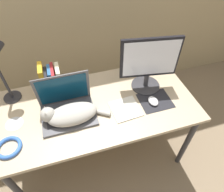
{
  "coord_description": "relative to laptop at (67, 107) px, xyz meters",
  "views": [
    {
      "loc": [
        -0.18,
        -0.6,
        1.84
      ],
      "look_at": [
        0.1,
        0.32,
        0.81
      ],
      "focal_mm": 32.0,
      "sensor_mm": 36.0,
      "label": 1
    }
  ],
  "objects": [
    {
      "name": "cable_coil",
      "position": [
        -0.39,
        -0.18,
        -0.04
      ],
      "size": [
        0.16,
        0.16,
        0.02
      ],
      "color": "blue",
      "rests_on": "desk"
    },
    {
      "name": "desk",
      "position": [
        0.22,
        0.01,
        -0.12
      ],
      "size": [
        1.45,
        0.72,
        0.71
      ],
      "color": "tan",
      "rests_on": "ground_plane"
    },
    {
      "name": "cd_disc",
      "position": [
        -0.37,
        0.01,
        -0.05
      ],
      "size": [
        0.12,
        0.12,
        0.0
      ],
      "color": "silver",
      "rests_on": "desk"
    },
    {
      "name": "cat",
      "position": [
        0.01,
        -0.07,
        0.0
      ],
      "size": [
        0.46,
        0.19,
        0.14
      ],
      "color": "#B2ADA3",
      "rests_on": "desk"
    },
    {
      "name": "computer_mouse",
      "position": [
        0.62,
        -0.09,
        -0.04
      ],
      "size": [
        0.07,
        0.1,
        0.03
      ],
      "color": "silver",
      "rests_on": "mousepad"
    },
    {
      "name": "mousepad",
      "position": [
        0.65,
        -0.08,
        -0.05
      ],
      "size": [
        0.24,
        0.21,
        0.0
      ],
      "color": "#232328",
      "rests_on": "desk"
    },
    {
      "name": "external_monitor",
      "position": [
        0.64,
        0.09,
        0.17
      ],
      "size": [
        0.43,
        0.23,
        0.44
      ],
      "color": "#333338",
      "rests_on": "desk"
    },
    {
      "name": "book_row",
      "position": [
        -0.08,
        0.26,
        0.05
      ],
      "size": [
        0.15,
        0.17,
        0.24
      ],
      "color": "gold",
      "rests_on": "desk"
    },
    {
      "name": "ground_plane",
      "position": [
        0.22,
        -0.35,
        -0.77
      ],
      "size": [
        12.0,
        12.0,
        0.0
      ],
      "primitive_type": "plane",
      "color": "#847056"
    },
    {
      "name": "laptop",
      "position": [
        0.0,
        0.0,
        0.0
      ],
      "size": [
        0.37,
        0.28,
        0.29
      ],
      "color": "#4C4C51",
      "rests_on": "desk"
    },
    {
      "name": "notepad",
      "position": [
        0.4,
        -0.09,
        -0.05
      ],
      "size": [
        0.22,
        0.22,
        0.01
      ],
      "color": "silver",
      "rests_on": "desk"
    }
  ]
}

